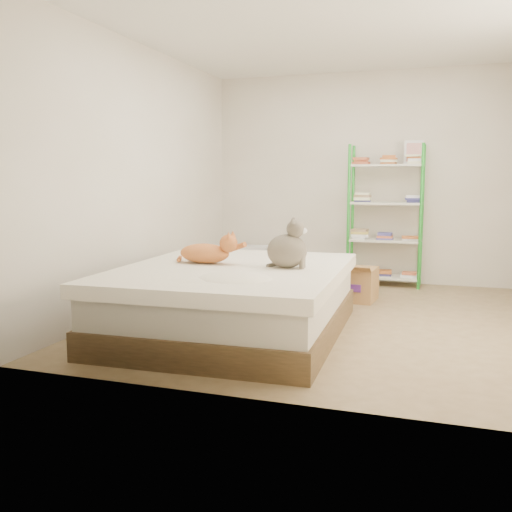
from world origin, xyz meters
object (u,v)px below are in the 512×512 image
at_px(orange_cat, 205,251).
at_px(grey_cat, 287,243).
at_px(white_bin, 254,262).
at_px(cardboard_box, 351,283).
at_px(bed, 233,300).
at_px(shelf_unit, 386,218).

xyz_separation_m(orange_cat, grey_cat, (0.75, -0.03, 0.09)).
height_order(orange_cat, white_bin, orange_cat).
distance_m(grey_cat, white_bin, 2.84).
bearing_deg(cardboard_box, grey_cat, -95.23).
xyz_separation_m(bed, grey_cat, (0.44, 0.07, 0.48)).
distance_m(orange_cat, shelf_unit, 2.85).
height_order(shelf_unit, white_bin, shelf_unit).
relative_size(grey_cat, cardboard_box, 0.74).
bearing_deg(grey_cat, shelf_unit, -18.54).
xyz_separation_m(shelf_unit, white_bin, (-1.67, -0.03, -0.60)).
height_order(orange_cat, cardboard_box, orange_cat).
bearing_deg(shelf_unit, white_bin, -178.94).
bearing_deg(grey_cat, cardboard_box, -17.41).
xyz_separation_m(cardboard_box, white_bin, (-1.43, 0.98, 0.03)).
bearing_deg(white_bin, shelf_unit, 1.06).
bearing_deg(orange_cat, grey_cat, -0.52).
distance_m(bed, orange_cat, 0.50).
relative_size(shelf_unit, white_bin, 4.15).
xyz_separation_m(orange_cat, shelf_unit, (1.28, 2.54, 0.14)).
xyz_separation_m(grey_cat, shelf_unit, (0.53, 2.57, 0.05)).
xyz_separation_m(shelf_unit, cardboard_box, (-0.24, -1.01, -0.64)).
distance_m(bed, cardboard_box, 1.79).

